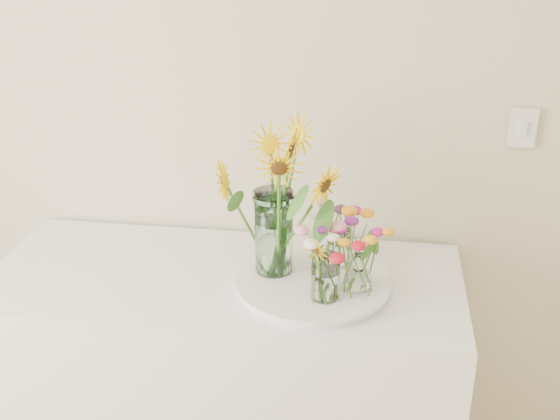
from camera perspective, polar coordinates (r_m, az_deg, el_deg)
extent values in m
cube|color=white|center=(2.35, -4.16, -14.91)|extent=(1.40, 0.60, 0.90)
cylinder|color=white|center=(2.02, 2.67, -6.03)|extent=(0.42, 0.42, 0.02)
cylinder|color=silver|center=(2.00, -0.52, -1.85)|extent=(0.12, 0.12, 0.25)
cylinder|color=white|center=(1.90, 3.70, -5.52)|extent=(0.09, 0.09, 0.13)
cylinder|color=white|center=(2.07, 4.87, -3.05)|extent=(0.07, 0.07, 0.11)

